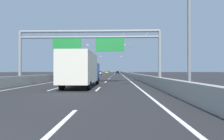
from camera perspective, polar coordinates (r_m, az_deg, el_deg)
ground_plane at (r=101.40m, az=-0.08°, el=-1.14°), size 260.00×260.00×0.00m
lane_dash_left_1 at (r=14.84m, az=-18.72°, el=-6.02°), size 0.16×3.00×0.01m
lane_dash_left_2 at (r=23.46m, az=-10.96°, el=-3.92°), size 0.16×3.00×0.01m
lane_dash_left_3 at (r=32.28m, az=-7.42°, el=-2.93°), size 0.16×3.00×0.01m
lane_dash_left_4 at (r=41.19m, az=-5.40°, el=-2.36°), size 0.16×3.00×0.01m
lane_dash_left_5 at (r=50.12m, az=-4.11°, el=-2.00°), size 0.16×3.00×0.01m
lane_dash_left_6 at (r=59.08m, az=-3.21°, el=-1.74°), size 0.16×3.00×0.01m
lane_dash_left_7 at (r=68.05m, az=-2.54°, el=-1.55°), size 0.16×3.00×0.01m
lane_dash_left_8 at (r=77.02m, az=-2.03°, el=-1.40°), size 0.16×3.00×0.01m
lane_dash_left_9 at (r=86.00m, az=-1.63°, el=-1.29°), size 0.16×3.00×0.01m
lane_dash_left_10 at (r=94.98m, az=-1.30°, el=-1.19°), size 0.16×3.00×0.01m
lane_dash_left_11 at (r=103.97m, az=-1.03°, el=-1.12°), size 0.16×3.00×0.01m
lane_dash_left_12 at (r=112.96m, az=-0.80°, el=-1.05°), size 0.16×3.00×0.01m
lane_dash_left_13 at (r=121.95m, az=-0.61°, el=-1.00°), size 0.16×3.00×0.01m
lane_dash_left_14 at (r=130.94m, az=-0.44°, el=-0.95°), size 0.16×3.00×0.01m
lane_dash_left_15 at (r=139.94m, az=-0.29°, el=-0.91°), size 0.16×3.00×0.01m
lane_dash_left_16 at (r=148.93m, az=-0.17°, el=-0.87°), size 0.16×3.00×0.01m
lane_dash_left_17 at (r=157.92m, az=-0.05°, el=-0.84°), size 0.16×3.00×0.01m
lane_dash_right_0 at (r=5.30m, az=-16.32°, el=-16.56°), size 0.16×3.00×0.01m
lane_dash_right_1 at (r=14.00m, az=-4.70°, el=-6.38°), size 0.16×3.00×0.01m
lane_dash_right_2 at (r=22.93m, az=-2.14°, el=-4.01°), size 0.16×3.00×0.01m
lane_dash_right_3 at (r=31.91m, az=-1.02°, el=-2.97°), size 0.16×3.00×0.01m
lane_dash_right_4 at (r=40.89m, az=-0.39°, el=-2.38°), size 0.16×3.00×0.01m
lane_dash_right_5 at (r=49.88m, az=0.01°, el=-2.00°), size 0.16×3.00×0.01m
lane_dash_right_6 at (r=58.87m, az=0.29°, el=-1.74°), size 0.16×3.00×0.01m
lane_dash_right_7 at (r=67.87m, az=0.49°, el=-1.55°), size 0.16×3.00×0.01m
lane_dash_right_8 at (r=76.86m, az=0.65°, el=-1.41°), size 0.16×3.00×0.01m
lane_dash_right_9 at (r=85.86m, az=0.77°, el=-1.29°), size 0.16×3.00×0.01m
lane_dash_right_10 at (r=94.86m, az=0.87°, el=-1.20°), size 0.16×3.00×0.01m
lane_dash_right_11 at (r=103.85m, az=0.96°, el=-1.12°), size 0.16×3.00×0.01m
lane_dash_right_12 at (r=112.85m, az=1.03°, el=-1.05°), size 0.16×3.00×0.01m
lane_dash_right_13 at (r=121.85m, az=1.09°, el=-1.00°), size 0.16×3.00×0.01m
lane_dash_right_14 at (r=130.85m, az=1.14°, el=-0.95°), size 0.16×3.00×0.01m
lane_dash_right_15 at (r=139.85m, az=1.18°, el=-0.91°), size 0.16×3.00×0.01m
lane_dash_right_16 at (r=148.85m, az=1.22°, el=-0.87°), size 0.16×3.00×0.01m
lane_dash_right_17 at (r=157.85m, az=1.25°, el=-0.84°), size 0.16×3.00×0.01m
edge_line_left at (r=89.76m, az=-3.69°, el=-1.25°), size 0.16×176.00×0.01m
edge_line_right at (r=89.36m, az=3.03°, el=-1.25°), size 0.16×176.00×0.01m
barrier_left at (r=111.81m, az=-3.45°, el=-0.82°), size 0.45×220.00×0.95m
barrier_right at (r=111.39m, az=3.64°, el=-0.82°), size 0.45×220.00×0.95m
sign_gantry at (r=20.48m, az=-7.85°, el=9.11°), size 17.04×0.36×6.36m
streetlamp_right_near at (r=11.73m, az=23.46°, el=19.19°), size 2.58×0.28×9.50m
streetlamp_left_mid at (r=51.43m, az=-10.38°, el=4.06°), size 2.58×0.28×9.50m
streetlamp_right_mid at (r=50.43m, az=6.48°, el=4.15°), size 2.58×0.28×9.50m
streetlamp_left_far at (r=90.69m, az=-5.05°, el=2.17°), size 2.58×0.28×9.50m
streetlamp_right_far at (r=90.13m, az=4.43°, el=2.19°), size 2.58×0.28×9.50m
orange_car at (r=25.45m, az=-14.14°, el=-1.99°), size 1.89×4.52×1.41m
white_car at (r=111.21m, az=2.05°, el=-0.67°), size 1.74×4.69×1.50m
green_car at (r=132.33m, az=-1.11°, el=-0.63°), size 1.89×4.35×1.37m
silver_car at (r=63.86m, az=-4.28°, el=-0.98°), size 1.78×4.34×1.40m
yellow_car at (r=108.80m, az=-1.77°, el=-0.69°), size 1.82×4.37×1.44m
blue_car at (r=125.62m, az=1.88°, el=-0.64°), size 1.86×4.66×1.41m
black_car at (r=93.68m, az=1.90°, el=-0.75°), size 1.74×4.18×1.50m
box_truck at (r=15.65m, az=-10.24°, el=0.29°), size 2.42×7.81×3.04m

